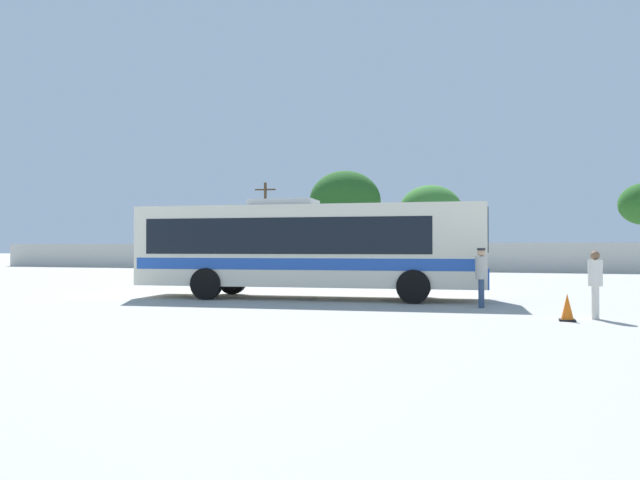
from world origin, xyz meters
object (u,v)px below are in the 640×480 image
object	(u,v)px
attendant_by_bus_door	(481,274)
roadside_tree_midleft	(345,201)
passenger_waiting_on_apron	(595,281)
roadside_tree_left	(230,225)
coach_bus_cream_blue	(305,245)
utility_pole_near	(265,223)
parked_car_second_dark_blue	(336,260)
traffic_cone_on_apron	(567,308)
roadside_tree_midright	(430,212)
parked_car_leftmost_black	(263,260)

from	to	relation	value
attendant_by_bus_door	roadside_tree_midleft	distance (m)	33.59
attendant_by_bus_door	passenger_waiting_on_apron	world-z (taller)	attendant_by_bus_door
passenger_waiting_on_apron	roadside_tree_left	xyz separation A→B (m)	(-25.33, 31.48, 2.79)
coach_bus_cream_blue	attendant_by_bus_door	world-z (taller)	coach_bus_cream_blue
utility_pole_near	attendant_by_bus_door	bearing A→B (deg)	-57.03
parked_car_second_dark_blue	utility_pole_near	world-z (taller)	utility_pole_near
passenger_waiting_on_apron	traffic_cone_on_apron	xyz separation A→B (m)	(-0.67, -0.60, -0.61)
roadside_tree_midright	traffic_cone_on_apron	world-z (taller)	roadside_tree_midright
parked_car_second_dark_blue	roadside_tree_left	bearing A→B (deg)	155.67
coach_bus_cream_blue	parked_car_second_dark_blue	bearing A→B (deg)	103.97
utility_pole_near	passenger_waiting_on_apron	bearing A→B (deg)	-55.27
parked_car_leftmost_black	roadside_tree_midright	size ratio (longest dim) A/B	0.60
parked_car_second_dark_blue	utility_pole_near	distance (m)	10.33
coach_bus_cream_blue	parked_car_leftmost_black	distance (m)	26.17
attendant_by_bus_door	utility_pole_near	world-z (taller)	utility_pole_near
passenger_waiting_on_apron	roadside_tree_midleft	xyz separation A→B (m)	(-15.38, 32.80, 4.69)
roadside_tree_midright	traffic_cone_on_apron	bearing A→B (deg)	-77.53
parked_car_second_dark_blue	traffic_cone_on_apron	bearing A→B (deg)	-63.27
passenger_waiting_on_apron	utility_pole_near	world-z (taller)	utility_pole_near
utility_pole_near	roadside_tree_midleft	xyz separation A→B (m)	(6.97, 0.55, 1.76)
attendant_by_bus_door	roadside_tree_left	distance (m)	37.23
attendant_by_bus_door	utility_pole_near	distance (m)	36.14
parked_car_leftmost_black	roadside_tree_midleft	bearing A→B (deg)	49.92
coach_bus_cream_blue	roadside_tree_midleft	world-z (taller)	roadside_tree_midleft
utility_pole_near	roadside_tree_left	bearing A→B (deg)	-165.70
roadside_tree_left	roadside_tree_midright	distance (m)	17.19
utility_pole_near	parked_car_second_dark_blue	bearing A→B (deg)	-35.55
utility_pole_near	roadside_tree_midright	bearing A→B (deg)	14.14
attendant_by_bus_door	traffic_cone_on_apron	size ratio (longest dim) A/B	2.66
parked_car_second_dark_blue	passenger_waiting_on_apron	bearing A→B (deg)	-61.61
passenger_waiting_on_apron	parked_car_second_dark_blue	distance (m)	30.12
utility_pole_near	traffic_cone_on_apron	distance (m)	39.51
coach_bus_cream_blue	attendant_by_bus_door	xyz separation A→B (m)	(5.87, -1.54, -0.82)
coach_bus_cream_blue	traffic_cone_on_apron	size ratio (longest dim) A/B	18.44
attendant_by_bus_door	parked_car_second_dark_blue	xyz separation A→B (m)	(-11.57, 24.48, -0.16)
roadside_tree_midleft	parked_car_second_dark_blue	bearing A→B (deg)	-80.43
parked_car_leftmost_black	traffic_cone_on_apron	world-z (taller)	parked_car_leftmost_black
utility_pole_near	roadside_tree_midleft	size ratio (longest dim) A/B	0.90
coach_bus_cream_blue	roadside_tree_left	world-z (taller)	roadside_tree_left
passenger_waiting_on_apron	parked_car_leftmost_black	world-z (taller)	passenger_waiting_on_apron
parked_car_leftmost_black	roadside_tree_midleft	distance (m)	9.03
parked_car_leftmost_black	roadside_tree_midright	bearing A→B (deg)	36.95
parked_car_leftmost_black	traffic_cone_on_apron	size ratio (longest dim) A/B	6.54
attendant_by_bus_door	roadside_tree_midleft	xyz separation A→B (m)	(-12.64, 30.78, 4.64)
attendant_by_bus_door	roadside_tree_midright	size ratio (longest dim) A/B	0.24
coach_bus_cream_blue	roadside_tree_midright	distance (m)	32.26
coach_bus_cream_blue	roadside_tree_midright	size ratio (longest dim) A/B	1.68
roadside_tree_left	attendant_by_bus_door	bearing A→B (deg)	-52.52
passenger_waiting_on_apron	parked_car_second_dark_blue	size ratio (longest dim) A/B	0.35
coach_bus_cream_blue	roadside_tree_midleft	xyz separation A→B (m)	(-6.77, 29.24, 3.82)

